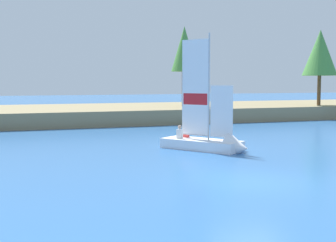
# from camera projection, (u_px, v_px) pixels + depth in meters

# --- Properties ---
(ground_plane) EXTENTS (200.00, 200.00, 0.00)m
(ground_plane) POSITION_uv_depth(u_px,v_px,m) (251.00, 182.00, 15.46)
(ground_plane) COLOR #2D609E
(shore_bank) EXTENTS (80.00, 12.53, 1.19)m
(shore_bank) POSITION_uv_depth(u_px,v_px,m) (101.00, 114.00, 39.62)
(shore_bank) COLOR #897A56
(shore_bank) RESTS_ON ground
(shoreline_tree_midleft) EXTENTS (2.33, 2.33, 7.07)m
(shoreline_tree_midleft) POSITION_uv_depth(u_px,v_px,m) (184.00, 50.00, 40.43)
(shoreline_tree_midleft) COLOR brown
(shoreline_tree_midleft) RESTS_ON shore_bank
(shoreline_tree_centre) EXTENTS (3.17, 3.17, 6.92)m
(shoreline_tree_centre) POSITION_uv_depth(u_px,v_px,m) (320.00, 53.00, 41.68)
(shoreline_tree_centre) COLOR brown
(shoreline_tree_centre) RESTS_ON shore_bank
(sailboat) EXTENTS (3.80, 4.58, 6.19)m
(sailboat) POSITION_uv_depth(u_px,v_px,m) (214.00, 142.00, 22.38)
(sailboat) COLOR white
(sailboat) RESTS_ON ground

